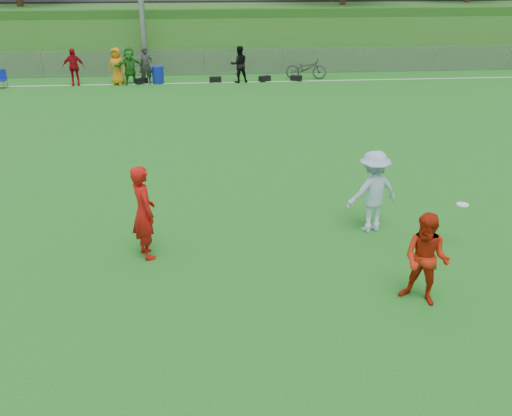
{
  "coord_description": "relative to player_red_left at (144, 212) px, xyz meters",
  "views": [
    {
      "loc": [
        -0.08,
        -9.37,
        5.47
      ],
      "look_at": [
        0.83,
        0.5,
        1.11
      ],
      "focal_mm": 40.0,
      "sensor_mm": 36.0,
      "label": 1
    }
  ],
  "objects": [
    {
      "name": "sideline_far",
      "position": [
        1.33,
        17.13,
        -0.94
      ],
      "size": [
        60.0,
        0.1,
        0.01
      ],
      "primitive_type": "cube",
      "color": "white",
      "rests_on": "ground"
    },
    {
      "name": "player_red_left",
      "position": [
        0.0,
        0.0,
        0.0
      ],
      "size": [
        0.7,
        0.82,
        1.9
      ],
      "primitive_type": "imported",
      "rotation": [
        0.0,
        0.0,
        1.99
      ],
      "color": "#B4100C",
      "rests_on": "ground"
    },
    {
      "name": "recycling_bin",
      "position": [
        -0.88,
        17.23,
        -0.55
      ],
      "size": [
        0.63,
        0.63,
        0.8
      ],
      "primitive_type": "cylinder",
      "rotation": [
        0.0,
        0.0,
        0.19
      ],
      "color": "#0E1F9C",
      "rests_on": "ground"
    },
    {
      "name": "ground",
      "position": [
        1.33,
        -0.87,
        -0.95
      ],
      "size": [
        120.0,
        120.0,
        0.0
      ],
      "primitive_type": "plane",
      "color": "#15661D",
      "rests_on": "ground"
    },
    {
      "name": "fence",
      "position": [
        1.33,
        19.13,
        -0.3
      ],
      "size": [
        58.0,
        0.06,
        1.3
      ],
      "color": "gray",
      "rests_on": "ground"
    },
    {
      "name": "frisbee",
      "position": [
        6.33,
        -0.21,
        -0.0
      ],
      "size": [
        0.24,
        0.24,
        0.02
      ],
      "color": "white",
      "rests_on": "ground"
    },
    {
      "name": "bicycle",
      "position": [
        6.28,
        17.69,
        -0.43
      ],
      "size": [
        2.06,
        1.01,
        1.04
      ],
      "primitive_type": "imported",
      "rotation": [
        0.0,
        0.0,
        1.4
      ],
      "color": "#2A2A2C",
      "rests_on": "ground"
    },
    {
      "name": "player_red_center",
      "position": [
        4.87,
        -2.12,
        -0.12
      ],
      "size": [
        1.02,
        0.98,
        1.65
      ],
      "primitive_type": "imported",
      "rotation": [
        0.0,
        0.0,
        -0.66
      ],
      "color": "#B7220C",
      "rests_on": "ground"
    },
    {
      "name": "spectator_row",
      "position": [
        -1.5,
        17.13,
        -0.1
      ],
      "size": [
        8.65,
        0.98,
        1.69
      ],
      "color": "#A20B13",
      "rests_on": "ground"
    },
    {
      "name": "berm",
      "position": [
        1.33,
        30.13,
        0.55
      ],
      "size": [
        120.0,
        18.0,
        3.0
      ],
      "primitive_type": "cube",
      "color": "#275919",
      "rests_on": "ground"
    },
    {
      "name": "player_blue",
      "position": [
        4.76,
        0.74,
        -0.05
      ],
      "size": [
        1.3,
        0.95,
        1.8
      ],
      "primitive_type": "imported",
      "rotation": [
        0.0,
        0.0,
        3.4
      ],
      "color": "#9FBEDD",
      "rests_on": "ground"
    },
    {
      "name": "camp_chair",
      "position": [
        -7.94,
        16.76,
        -0.71
      ],
      "size": [
        0.47,
        0.48,
        0.83
      ],
      "rotation": [
        0.0,
        0.0,
        -0.02
      ],
      "color": "#0E1D99",
      "rests_on": "ground"
    },
    {
      "name": "gear_bags",
      "position": [
        2.52,
        17.23,
        -0.82
      ],
      "size": [
        8.01,
        0.54,
        0.26
      ],
      "color": "black",
      "rests_on": "ground"
    }
  ]
}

